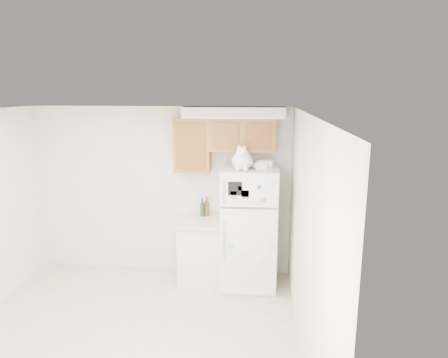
# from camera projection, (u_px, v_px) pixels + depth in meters

# --- Properties ---
(ground_plane) EXTENTS (3.80, 4.00, 0.01)m
(ground_plane) POSITION_uv_depth(u_px,v_px,m) (122.00, 349.00, 4.30)
(ground_plane) COLOR beige
(room_shell) EXTENTS (3.84, 4.04, 2.52)m
(room_shell) POSITION_uv_depth(u_px,v_px,m) (132.00, 193.00, 4.16)
(room_shell) COLOR silver
(room_shell) RESTS_ON ground_plane
(refrigerator) EXTENTS (0.76, 0.78, 1.70)m
(refrigerator) POSITION_uv_depth(u_px,v_px,m) (249.00, 228.00, 5.56)
(refrigerator) COLOR white
(refrigerator) RESTS_ON ground_plane
(base_counter) EXTENTS (0.64, 0.64, 0.92)m
(base_counter) POSITION_uv_depth(u_px,v_px,m) (201.00, 250.00, 5.77)
(base_counter) COLOR white
(base_counter) RESTS_ON ground_plane
(cat) EXTENTS (0.34, 0.50, 0.35)m
(cat) POSITION_uv_depth(u_px,v_px,m) (242.00, 160.00, 5.22)
(cat) COLOR white
(cat) RESTS_ON refrigerator
(storage_box_back) EXTENTS (0.21, 0.17, 0.10)m
(storage_box_back) POSITION_uv_depth(u_px,v_px,m) (266.00, 164.00, 5.39)
(storage_box_back) COLOR white
(storage_box_back) RESTS_ON refrigerator
(storage_box_front) EXTENTS (0.15, 0.12, 0.09)m
(storage_box_front) POSITION_uv_depth(u_px,v_px,m) (262.00, 165.00, 5.31)
(storage_box_front) COLOR white
(storage_box_front) RESTS_ON refrigerator
(bottle_green) EXTENTS (0.06, 0.06, 0.27)m
(bottle_green) POSITION_uv_depth(u_px,v_px,m) (202.00, 207.00, 5.81)
(bottle_green) COLOR #19381E
(bottle_green) RESTS_ON base_counter
(bottle_amber) EXTENTS (0.07, 0.07, 0.29)m
(bottle_amber) POSITION_uv_depth(u_px,v_px,m) (207.00, 206.00, 5.82)
(bottle_amber) COLOR #593814
(bottle_amber) RESTS_ON base_counter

